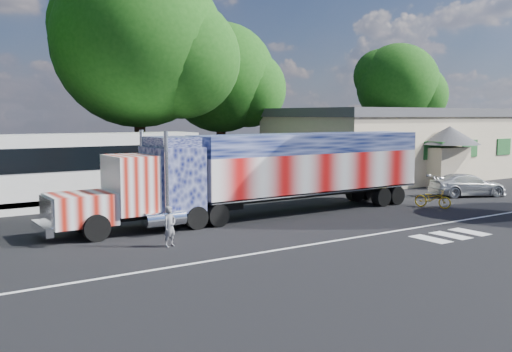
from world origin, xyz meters
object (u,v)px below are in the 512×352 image
woman (170,227)px  tree_far_ne (399,86)px  semi_truck (271,171)px  tree_n_mid (141,43)px  tree_ne_a (223,78)px  coach_bus (77,169)px  parked_car (468,185)px  bicycle (433,198)px

woman → tree_far_ne: (30.88, 17.45, 6.62)m
semi_truck → tree_n_mid: tree_n_mid is taller
tree_n_mid → tree_ne_a: (7.82, 3.24, -1.75)m
coach_bus → woman: 11.23m
semi_truck → parked_car: bearing=-5.0°
coach_bus → tree_far_ne: (30.89, 6.28, 5.41)m
semi_truck → tree_ne_a: size_ratio=1.64×
parked_car → tree_n_mid: size_ratio=0.31×
coach_bus → parked_car: bearing=-24.1°
parked_car → tree_n_mid: (-14.40, 13.74, 8.59)m
coach_bus → woman: size_ratio=8.79×
bicycle → tree_n_mid: bearing=97.7°
bicycle → woman: bearing=158.6°
semi_truck → tree_ne_a: (6.70, 15.82, 5.39)m
tree_n_mid → tree_ne_a: size_ratio=1.26×
tree_ne_a → bicycle: bearing=-85.7°
coach_bus → woman: coach_bus is taller
bicycle → tree_n_mid: (-9.22, 15.45, 8.76)m
tree_ne_a → tree_far_ne: bearing=-5.6°
coach_bus → bicycle: bearing=-35.7°
woman → tree_far_ne: size_ratio=0.13×
coach_bus → tree_ne_a: (13.48, 7.99, 5.55)m
semi_truck → coach_bus: 10.36m
semi_truck → woman: bearing=-153.8°
parked_car → woman: bearing=119.3°
bicycle → semi_truck: bearing=137.3°
semi_truck → tree_ne_a: tree_ne_a is taller
coach_bus → tree_far_ne: size_ratio=1.16×
parked_car → tree_n_mid: bearing=69.5°
parked_car → woman: (-20.06, -2.17, 0.08)m
coach_bus → tree_n_mid: (5.66, 4.74, 7.30)m
tree_ne_a → tree_far_ne: (17.41, -1.71, -0.15)m
woman → bicycle: bearing=-17.4°
tree_ne_a → coach_bus: bearing=-149.4°
tree_n_mid → coach_bus: bearing=-140.1°
woman → bicycle: (14.88, 0.46, -0.25)m
bicycle → tree_far_ne: 24.33m
bicycle → tree_n_mid: 20.01m
bicycle → coach_bus: bearing=121.1°
parked_car → woman: woman is taller
parked_car → tree_ne_a: tree_ne_a is taller
parked_car → tree_ne_a: bearing=44.3°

